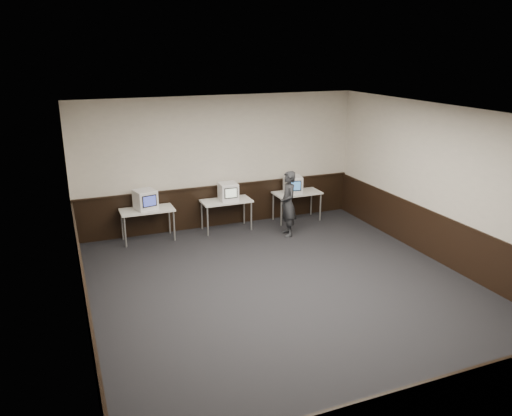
% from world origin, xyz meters
% --- Properties ---
extents(floor, '(8.00, 8.00, 0.00)m').
position_xyz_m(floor, '(0.00, 0.00, 0.00)').
color(floor, black).
rests_on(floor, ground).
extents(ceiling, '(8.00, 8.00, 0.00)m').
position_xyz_m(ceiling, '(0.00, 0.00, 3.20)').
color(ceiling, white).
rests_on(ceiling, back_wall).
extents(back_wall, '(7.00, 0.00, 7.00)m').
position_xyz_m(back_wall, '(0.00, 4.00, 1.60)').
color(back_wall, beige).
rests_on(back_wall, ground).
extents(front_wall, '(7.00, 0.00, 7.00)m').
position_xyz_m(front_wall, '(0.00, -4.00, 1.60)').
color(front_wall, beige).
rests_on(front_wall, ground).
extents(left_wall, '(0.00, 8.00, 8.00)m').
position_xyz_m(left_wall, '(-3.50, 0.00, 1.60)').
color(left_wall, beige).
rests_on(left_wall, ground).
extents(right_wall, '(0.00, 8.00, 8.00)m').
position_xyz_m(right_wall, '(3.50, 0.00, 1.60)').
color(right_wall, beige).
rests_on(right_wall, ground).
extents(wainscot_back, '(6.98, 0.04, 1.00)m').
position_xyz_m(wainscot_back, '(0.00, 3.98, 0.50)').
color(wainscot_back, black).
rests_on(wainscot_back, back_wall).
extents(wainscot_front, '(6.98, 0.04, 1.00)m').
position_xyz_m(wainscot_front, '(0.00, -3.98, 0.50)').
color(wainscot_front, black).
rests_on(wainscot_front, front_wall).
extents(wainscot_left, '(0.04, 7.98, 1.00)m').
position_xyz_m(wainscot_left, '(-3.48, 0.00, 0.50)').
color(wainscot_left, black).
rests_on(wainscot_left, left_wall).
extents(wainscot_right, '(0.04, 7.98, 1.00)m').
position_xyz_m(wainscot_right, '(3.48, 0.00, 0.50)').
color(wainscot_right, black).
rests_on(wainscot_right, right_wall).
extents(wainscot_rail, '(6.98, 0.06, 0.04)m').
position_xyz_m(wainscot_rail, '(0.00, 3.96, 1.02)').
color(wainscot_rail, black).
rests_on(wainscot_rail, wainscot_back).
extents(desk_left, '(1.20, 0.60, 0.75)m').
position_xyz_m(desk_left, '(-1.90, 3.60, 0.68)').
color(desk_left, silver).
rests_on(desk_left, ground).
extents(desk_center, '(1.20, 0.60, 0.75)m').
position_xyz_m(desk_center, '(0.00, 3.60, 0.68)').
color(desk_center, silver).
rests_on(desk_center, ground).
extents(desk_right, '(1.20, 0.60, 0.75)m').
position_xyz_m(desk_right, '(1.90, 3.60, 0.68)').
color(desk_right, silver).
rests_on(desk_right, ground).
extents(emac_left, '(0.54, 0.56, 0.45)m').
position_xyz_m(emac_left, '(-1.92, 3.62, 0.97)').
color(emac_left, white).
rests_on(emac_left, desk_left).
extents(emac_center, '(0.44, 0.47, 0.42)m').
position_xyz_m(emac_center, '(0.05, 3.60, 0.96)').
color(emac_center, white).
rests_on(emac_center, desk_center).
extents(emac_right, '(0.53, 0.55, 0.43)m').
position_xyz_m(emac_right, '(1.77, 3.59, 0.97)').
color(emac_right, white).
rests_on(emac_right, desk_right).
extents(person, '(0.45, 0.61, 1.55)m').
position_xyz_m(person, '(1.22, 2.70, 0.78)').
color(person, '#242529').
rests_on(person, ground).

